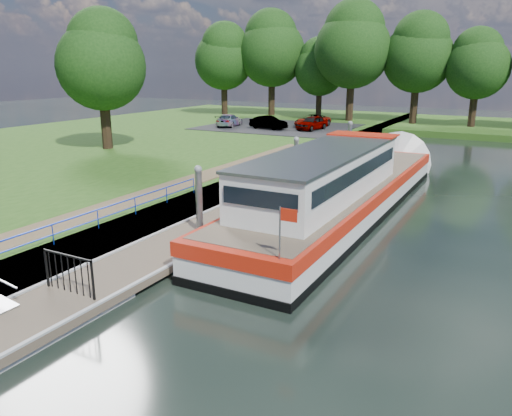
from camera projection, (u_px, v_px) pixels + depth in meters
The scene contains 16 objects.
ground at pixel (1, 343), 12.14m from camera, with size 160.00×160.00×0.00m, color black.
riverbank at pixel (31, 162), 32.98m from camera, with size 32.00×90.00×0.78m, color #284F16.
bank_edge at pixel (231, 189), 25.90m from camera, with size 1.10×90.00×0.78m, color #473D2D.
footpath at pixel (105, 209), 20.71m from camera, with size 1.60×40.00×0.05m, color brown.
carpark at pixel (278, 127), 49.11m from camera, with size 14.00×12.00×0.06m, color black.
blue_fence at pixel (26, 238), 15.58m from camera, with size 0.04×18.04×0.72m.
pontoon at pixel (256, 208), 23.09m from camera, with size 2.50×30.00×0.56m.
mooring_piles at pixel (256, 185), 22.79m from camera, with size 0.30×27.30×3.55m.
gate_panel at pixel (68, 268), 13.69m from camera, with size 1.85×0.05×1.15m.
barge at pixel (346, 188), 22.96m from camera, with size 4.36×21.15×4.78m.
horizon_trees at pixel (405, 52), 51.90m from camera, with size 54.38×10.03×12.87m.
bank_tree_a at pixel (102, 59), 34.55m from camera, with size 6.12×6.12×9.72m.
car_a at pixel (312, 123), 46.28m from camera, with size 1.53×3.81×1.30m, color #999999.
car_b at pixel (268, 122), 46.93m from camera, with size 1.28×3.68×1.21m, color #999999.
car_c at pixel (229, 120), 49.09m from camera, with size 1.66×4.09×1.19m, color #999999.
car_d at pixel (312, 121), 48.64m from camera, with size 1.92×4.17×1.16m, color #999999.
Camera 1 is at (10.60, -6.53, 6.47)m, focal length 35.00 mm.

